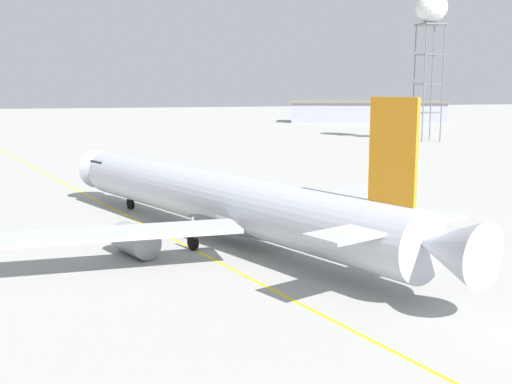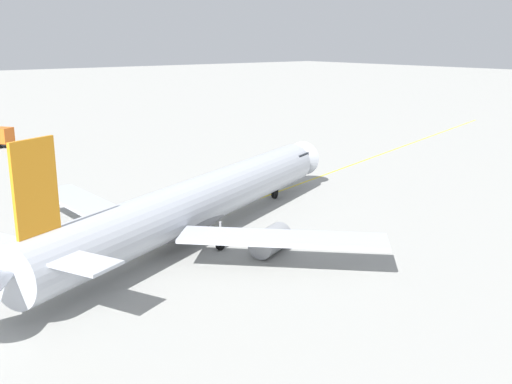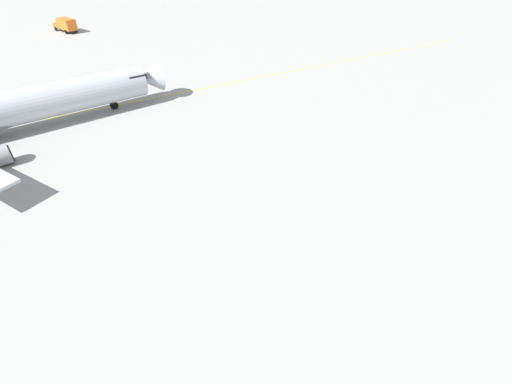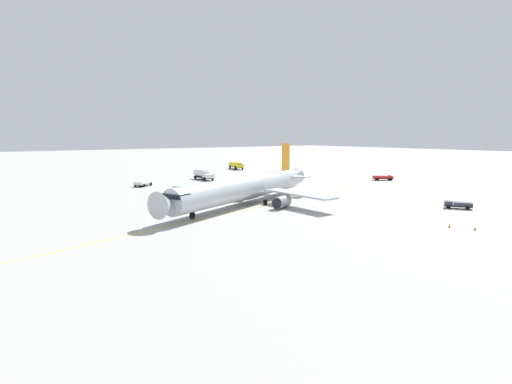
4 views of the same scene
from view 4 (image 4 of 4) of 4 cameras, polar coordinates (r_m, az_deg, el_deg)
ground_plane at (r=77.90m, az=1.02°, el=-1.51°), size 600.00×600.00×0.00m
airliner_main at (r=75.40m, az=-1.52°, el=0.43°), size 42.40×32.14×10.98m
fire_tender_truck at (r=154.18m, az=-2.80°, el=3.73°), size 5.00×9.95×2.50m
pushback_tug_truck at (r=106.48m, az=-15.36°, el=1.19°), size 5.29×4.84×1.30m
ops_pickup_truck at (r=121.74m, az=17.09°, el=1.94°), size 5.50×4.77×1.41m
fuel_tanker_truck at (r=118.62m, az=-7.34°, el=2.44°), size 2.83×8.19×2.87m
baggage_truck_truck at (r=79.98m, az=26.08°, el=-1.55°), size 3.78×4.65×1.22m
taxiway_centreline at (r=69.01m, az=-2.91°, el=-2.74°), size 165.29×46.66×0.01m
safety_cone_near at (r=63.36m, az=25.13°, el=-4.20°), size 0.36×0.36×0.55m
safety_cone_mid at (r=63.09m, az=27.96°, el=-4.43°), size 0.36×0.36×0.55m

